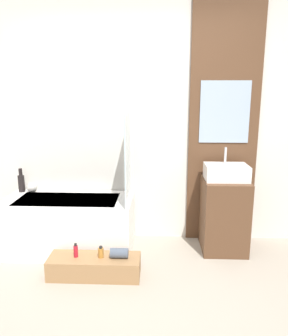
# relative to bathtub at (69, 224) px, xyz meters

# --- Properties ---
(ground_plane) EXTENTS (12.00, 12.00, 0.00)m
(ground_plane) POSITION_rel_bathtub_xyz_m (0.69, -1.19, -0.28)
(ground_plane) COLOR #A39989
(wall_tiled_back) EXTENTS (4.20, 0.06, 2.60)m
(wall_tiled_back) POSITION_rel_bathtub_xyz_m (0.69, 0.39, 1.02)
(wall_tiled_back) COLOR silver
(wall_tiled_back) RESTS_ON ground_plane
(wall_wood_accent) EXTENTS (0.74, 0.04, 2.60)m
(wall_wood_accent) POSITION_rel_bathtub_xyz_m (1.64, 0.33, 1.03)
(wall_wood_accent) COLOR brown
(wall_wood_accent) RESTS_ON ground_plane
(bathtub) EXTENTS (1.34, 0.67, 0.56)m
(bathtub) POSITION_rel_bathtub_xyz_m (0.00, 0.00, 0.00)
(bathtub) COLOR white
(bathtub) RESTS_ON ground_plane
(glass_shower_screen) EXTENTS (0.01, 0.53, 0.90)m
(glass_shower_screen) POSITION_rel_bathtub_xyz_m (0.64, -0.05, 0.73)
(glass_shower_screen) COLOR silver
(glass_shower_screen) RESTS_ON bathtub
(wooden_step_bench) EXTENTS (0.83, 0.28, 0.19)m
(wooden_step_bench) POSITION_rel_bathtub_xyz_m (0.37, -0.53, -0.19)
(wooden_step_bench) COLOR #997047
(wooden_step_bench) RESTS_ON ground_plane
(vanity_cabinet) EXTENTS (0.45, 0.49, 0.77)m
(vanity_cabinet) POSITION_rel_bathtub_xyz_m (1.64, 0.07, 0.10)
(vanity_cabinet) COLOR brown
(vanity_cabinet) RESTS_ON ground_plane
(sink) EXTENTS (0.43, 0.32, 0.32)m
(sink) POSITION_rel_bathtub_xyz_m (1.64, 0.07, 0.57)
(sink) COLOR white
(sink) RESTS_ON vanity_cabinet
(vase_tall_dark) EXTENTS (0.07, 0.07, 0.27)m
(vase_tall_dark) POSITION_rel_bathtub_xyz_m (-0.58, 0.25, 0.38)
(vase_tall_dark) COLOR black
(vase_tall_dark) RESTS_ON bathtub
(vase_round_light) EXTENTS (0.11, 0.11, 0.11)m
(vase_round_light) POSITION_rel_bathtub_xyz_m (-0.46, 0.23, 0.33)
(vase_round_light) COLOR silver
(vase_round_light) RESTS_ON bathtub
(bottle_soap_primary) EXTENTS (0.04, 0.04, 0.13)m
(bottle_soap_primary) POSITION_rel_bathtub_xyz_m (0.20, -0.53, -0.04)
(bottle_soap_primary) COLOR #B21928
(bottle_soap_primary) RESTS_ON wooden_step_bench
(bottle_soap_secondary) EXTENTS (0.05, 0.05, 0.11)m
(bottle_soap_secondary) POSITION_rel_bathtub_xyz_m (0.43, -0.53, -0.05)
(bottle_soap_secondary) COLOR #B2752D
(bottle_soap_secondary) RESTS_ON wooden_step_bench
(towel_roll) EXTENTS (0.16, 0.09, 0.09)m
(towel_roll) POSITION_rel_bathtub_xyz_m (0.60, -0.53, -0.05)
(towel_roll) COLOR #4C5666
(towel_roll) RESTS_ON wooden_step_bench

